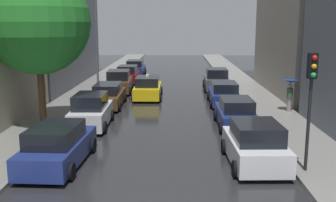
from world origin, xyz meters
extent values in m
cube|color=#272729|center=(0.00, 24.00, -0.02)|extent=(28.00, 72.00, 0.04)
cube|color=gray|center=(-6.50, 24.00, 0.07)|extent=(3.00, 72.00, 0.15)
cube|color=gray|center=(6.50, 24.00, 0.07)|extent=(3.00, 72.00, 0.15)
cube|color=slate|center=(-11.00, 26.14, 5.22)|extent=(6.00, 17.17, 10.44)
cube|color=navy|center=(-3.91, 5.61, 0.58)|extent=(2.07, 4.76, 0.81)
cube|color=black|center=(-3.92, 5.38, 1.32)|extent=(1.77, 2.64, 0.66)
cylinder|color=black|center=(-4.80, 7.20, 0.32)|extent=(0.24, 0.65, 0.64)
cylinder|color=black|center=(-2.90, 7.13, 0.32)|extent=(0.24, 0.65, 0.64)
cylinder|color=black|center=(-4.92, 4.10, 0.32)|extent=(0.24, 0.65, 0.64)
cylinder|color=black|center=(-3.02, 4.03, 0.32)|extent=(0.24, 0.65, 0.64)
cube|color=silver|center=(-3.86, 11.47, 0.63)|extent=(1.87, 4.23, 0.91)
cube|color=black|center=(-3.86, 11.26, 1.45)|extent=(1.61, 2.34, 0.74)
cylinder|color=black|center=(-4.78, 12.83, 0.32)|extent=(0.24, 0.65, 0.64)
cylinder|color=black|center=(-3.02, 12.87, 0.32)|extent=(0.24, 0.65, 0.64)
cylinder|color=black|center=(-4.71, 10.07, 0.32)|extent=(0.24, 0.65, 0.64)
cylinder|color=black|center=(-2.95, 10.11, 0.32)|extent=(0.24, 0.65, 0.64)
cube|color=brown|center=(-3.87, 16.78, 0.56)|extent=(1.89, 4.70, 0.76)
cube|color=black|center=(-3.86, 16.54, 1.25)|extent=(1.63, 2.60, 0.63)
cylinder|color=black|center=(-4.80, 18.30, 0.32)|extent=(0.23, 0.64, 0.64)
cylinder|color=black|center=(-3.00, 18.34, 0.32)|extent=(0.23, 0.64, 0.64)
cylinder|color=black|center=(-4.74, 15.22, 0.32)|extent=(0.23, 0.64, 0.64)
cylinder|color=black|center=(-2.94, 15.26, 0.32)|extent=(0.23, 0.64, 0.64)
cube|color=brown|center=(-3.96, 22.23, 0.62)|extent=(2.06, 4.18, 0.90)
cube|color=black|center=(-3.95, 22.03, 1.44)|extent=(1.75, 2.33, 0.73)
cylinder|color=black|center=(-4.96, 23.54, 0.32)|extent=(0.25, 0.65, 0.64)
cylinder|color=black|center=(-3.09, 23.63, 0.32)|extent=(0.25, 0.65, 0.64)
cylinder|color=black|center=(-4.84, 20.84, 0.32)|extent=(0.25, 0.65, 0.64)
cylinder|color=black|center=(-2.97, 20.92, 0.32)|extent=(0.25, 0.65, 0.64)
cube|color=maroon|center=(-3.90, 27.53, 0.57)|extent=(1.87, 4.09, 0.79)
cube|color=black|center=(-3.90, 27.33, 1.30)|extent=(1.62, 2.26, 0.65)
cylinder|color=black|center=(-4.79, 28.88, 0.32)|extent=(0.23, 0.64, 0.64)
cylinder|color=black|center=(-2.98, 28.86, 0.32)|extent=(0.23, 0.64, 0.64)
cylinder|color=black|center=(-4.83, 26.20, 0.32)|extent=(0.23, 0.64, 0.64)
cylinder|color=black|center=(-3.02, 26.18, 0.32)|extent=(0.23, 0.64, 0.64)
cube|color=navy|center=(-3.75, 32.79, 0.58)|extent=(1.83, 4.49, 0.81)
cube|color=black|center=(-3.75, 32.57, 1.31)|extent=(1.61, 2.47, 0.66)
cylinder|color=black|center=(-4.67, 34.27, 0.32)|extent=(0.22, 0.64, 0.64)
cylinder|color=black|center=(-2.85, 34.27, 0.32)|extent=(0.22, 0.64, 0.64)
cylinder|color=black|center=(-4.65, 31.31, 0.32)|extent=(0.22, 0.64, 0.64)
cylinder|color=black|center=(-2.84, 31.31, 0.32)|extent=(0.22, 0.64, 0.64)
cube|color=silver|center=(3.76, 5.83, 0.61)|extent=(2.10, 4.11, 0.86)
cube|color=black|center=(3.77, 5.62, 1.39)|extent=(1.80, 2.29, 0.70)
cylinder|color=black|center=(2.74, 7.12, 0.32)|extent=(0.24, 0.65, 0.64)
cylinder|color=black|center=(4.68, 7.20, 0.32)|extent=(0.24, 0.65, 0.64)
cylinder|color=black|center=(2.84, 4.45, 0.32)|extent=(0.24, 0.65, 0.64)
cylinder|color=black|center=(4.78, 4.53, 0.32)|extent=(0.24, 0.65, 0.64)
cube|color=navy|center=(3.83, 11.62, 0.56)|extent=(1.84, 4.23, 0.78)
cube|color=black|center=(3.84, 11.40, 1.27)|extent=(1.61, 2.33, 0.63)
cylinder|color=black|center=(2.92, 13.00, 0.32)|extent=(0.23, 0.64, 0.64)
cylinder|color=black|center=(4.73, 13.01, 0.32)|extent=(0.23, 0.64, 0.64)
cylinder|color=black|center=(2.94, 10.22, 0.32)|extent=(0.23, 0.64, 0.64)
cylinder|color=black|center=(4.75, 10.23, 0.32)|extent=(0.23, 0.64, 0.64)
cube|color=navy|center=(3.88, 17.70, 0.55)|extent=(1.88, 4.32, 0.75)
cube|color=black|center=(3.88, 17.49, 1.24)|extent=(1.64, 2.38, 0.62)
cylinder|color=black|center=(2.97, 19.13, 0.32)|extent=(0.22, 0.64, 0.64)
cylinder|color=black|center=(4.82, 19.12, 0.32)|extent=(0.22, 0.64, 0.64)
cylinder|color=black|center=(2.95, 16.28, 0.32)|extent=(0.22, 0.64, 0.64)
cylinder|color=black|center=(4.80, 16.27, 0.32)|extent=(0.22, 0.64, 0.64)
cube|color=#474C51|center=(3.95, 23.81, 0.62)|extent=(1.98, 4.19, 0.89)
cube|color=black|center=(3.95, 23.60, 1.42)|extent=(1.72, 2.32, 0.72)
cylinder|color=black|center=(3.03, 25.19, 0.32)|extent=(0.23, 0.64, 0.64)
cylinder|color=black|center=(4.93, 25.16, 0.32)|extent=(0.23, 0.64, 0.64)
cylinder|color=black|center=(2.98, 22.45, 0.32)|extent=(0.23, 0.64, 0.64)
cylinder|color=black|center=(4.88, 22.42, 0.32)|extent=(0.23, 0.64, 0.64)
cube|color=yellow|center=(-1.47, 19.78, 0.57)|extent=(1.88, 4.36, 0.80)
cube|color=black|center=(-1.47, 19.56, 1.30)|extent=(1.65, 2.40, 0.65)
cube|color=#F2EDCC|center=(-1.47, 19.56, 1.72)|extent=(0.20, 0.36, 0.18)
cylinder|color=black|center=(-2.41, 21.20, 0.32)|extent=(0.22, 0.64, 0.64)
cylinder|color=black|center=(-0.56, 21.22, 0.32)|extent=(0.22, 0.64, 0.64)
cylinder|color=black|center=(-2.38, 18.34, 0.32)|extent=(0.22, 0.64, 0.64)
cylinder|color=black|center=(-0.53, 18.35, 0.32)|extent=(0.22, 0.64, 0.64)
cylinder|color=gray|center=(7.58, 14.95, 0.55)|extent=(0.28, 0.28, 0.80)
cylinder|color=#38513D|center=(7.58, 14.95, 1.27)|extent=(0.36, 0.36, 0.64)
sphere|color=tan|center=(7.58, 14.95, 1.71)|extent=(0.25, 0.25, 0.25)
cone|color=navy|center=(7.58, 14.95, 2.00)|extent=(1.00, 1.00, 0.20)
cylinder|color=#333338|center=(7.58, 14.95, 1.64)|extent=(0.02, 0.02, 0.73)
cylinder|color=#513823|center=(-6.36, 11.15, 1.71)|extent=(0.36, 0.36, 3.11)
sphere|color=#257B29|center=(-6.36, 11.15, 5.53)|extent=(5.34, 5.34, 5.34)
cylinder|color=black|center=(5.45, 4.87, 1.85)|extent=(0.12, 0.12, 3.40)
cube|color=black|center=(5.45, 4.87, 4.00)|extent=(0.30, 0.30, 0.90)
sphere|color=red|center=(5.45, 4.69, 4.30)|extent=(0.18, 0.18, 0.18)
sphere|color=#F2A519|center=(5.45, 4.69, 4.00)|extent=(0.18, 0.18, 0.18)
sphere|color=green|center=(5.45, 4.69, 3.70)|extent=(0.18, 0.18, 0.18)
cylinder|color=#595B60|center=(-5.55, 21.73, 3.90)|extent=(0.16, 0.16, 7.50)
camera|label=1|loc=(0.74, -9.15, 5.47)|focal=42.59mm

